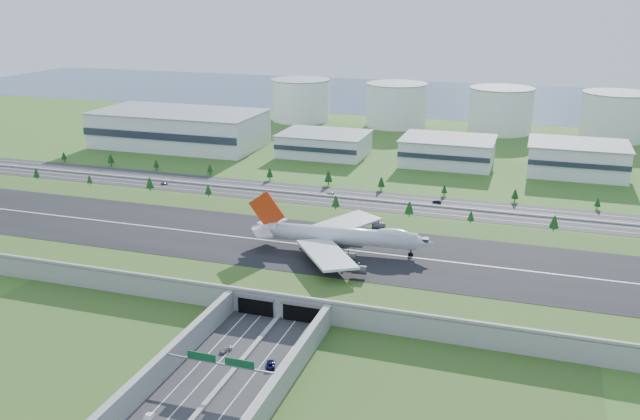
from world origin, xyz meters
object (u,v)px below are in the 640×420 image
(boeing_747, at_px, (340,235))
(car_2, at_px, (271,364))
(car_0, at_px, (226,349))
(car_4, at_px, (164,183))
(car_7, at_px, (330,193))
(fuel_tank_a, at_px, (301,100))
(car_5, at_px, (437,202))
(car_1, at_px, (147,419))

(boeing_747, xyz_separation_m, car_2, (1.55, -79.50, -13.73))
(boeing_747, distance_m, car_0, 78.44)
(car_2, bearing_deg, car_4, -70.21)
(boeing_747, relative_size, car_7, 16.00)
(fuel_tank_a, bearing_deg, car_5, -53.95)
(fuel_tank_a, bearing_deg, boeing_747, -67.65)
(car_4, bearing_deg, car_0, -162.91)
(car_1, distance_m, car_5, 222.08)
(fuel_tank_a, xyz_separation_m, car_2, (129.59, -390.88, -16.59))
(fuel_tank_a, height_order, boeing_747, fuel_tank_a)
(car_0, relative_size, car_7, 0.94)
(boeing_747, relative_size, car_5, 15.96)
(fuel_tank_a, bearing_deg, car_0, -73.77)
(fuel_tank_a, height_order, car_5, fuel_tank_a)
(car_0, bearing_deg, fuel_tank_a, 127.81)
(car_5, xyz_separation_m, car_7, (-59.84, -0.68, -0.10))
(boeing_747, distance_m, car_7, 108.67)
(car_7, bearing_deg, boeing_747, 40.68)
(fuel_tank_a, xyz_separation_m, boeing_747, (128.04, -311.38, -2.86))
(car_1, height_order, car_4, car_1)
(boeing_747, xyz_separation_m, car_0, (-15.36, -75.68, -13.76))
(fuel_tank_a, bearing_deg, car_1, -75.68)
(car_2, distance_m, car_7, 184.99)
(car_1, xyz_separation_m, car_7, (-16.66, 217.16, -0.16))
(car_7, bearing_deg, car_5, 111.97)
(car_0, relative_size, car_1, 0.87)
(car_1, distance_m, car_2, 41.47)
(car_4, height_order, car_5, car_5)
(boeing_747, bearing_deg, car_1, -104.45)
(car_5, height_order, car_7, car_5)
(car_1, relative_size, car_5, 1.08)
(fuel_tank_a, xyz_separation_m, car_0, (112.68, -387.06, -16.62))
(car_1, bearing_deg, car_2, 50.64)
(car_0, relative_size, car_4, 1.14)
(car_0, height_order, car_1, car_1)
(boeing_747, relative_size, car_4, 19.48)
(car_1, xyz_separation_m, car_2, (20.64, 35.97, -0.05))
(car_2, bearing_deg, car_1, 41.13)
(car_0, xyz_separation_m, car_2, (16.91, -3.82, 0.03))
(boeing_747, height_order, car_4, boeing_747)
(boeing_747, height_order, car_0, boeing_747)
(fuel_tank_a, height_order, car_4, fuel_tank_a)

